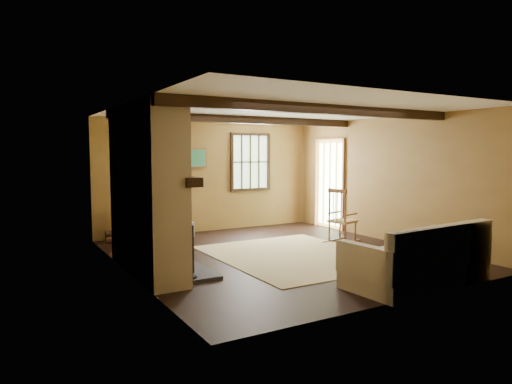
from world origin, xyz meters
TOP-DOWN VIEW (x-y plane):
  - ground at (0.00, 0.00)m, footprint 5.50×5.50m
  - room_envelope at (0.22, 0.26)m, footprint 5.02×5.52m
  - fireplace at (-2.23, -0.00)m, footprint 1.02×2.30m
  - rug at (0.20, -0.20)m, footprint 2.50×3.00m
  - rocking_chair at (1.63, 0.30)m, footprint 0.83×0.57m
  - sofa at (0.65, -2.39)m, footprint 2.08×1.03m
  - firewood_pile at (-1.99, 2.47)m, footprint 0.64×0.12m
  - laundry_basket at (-0.84, 2.41)m, footprint 0.53×0.42m
  - basket_pillow at (-0.84, 2.41)m, footprint 0.45×0.41m
  - armchair at (-1.41, 2.16)m, footprint 1.12×1.13m

SIDE VIEW (x-z plane):
  - ground at x=0.00m, z-range 0.00..0.00m
  - rug at x=0.20m, z-range 0.00..0.01m
  - firewood_pile at x=-1.99m, z-range 0.00..0.23m
  - laundry_basket at x=-0.84m, z-range 0.00..0.30m
  - sofa at x=0.65m, z-range -0.12..0.70m
  - basket_pillow at x=-0.84m, z-range 0.30..0.48m
  - armchair at x=-1.41m, z-range 0.00..0.79m
  - rocking_chair at x=1.63m, z-range -0.08..0.96m
  - fireplace at x=-2.23m, z-range -0.10..2.30m
  - room_envelope at x=0.22m, z-range 0.41..2.85m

